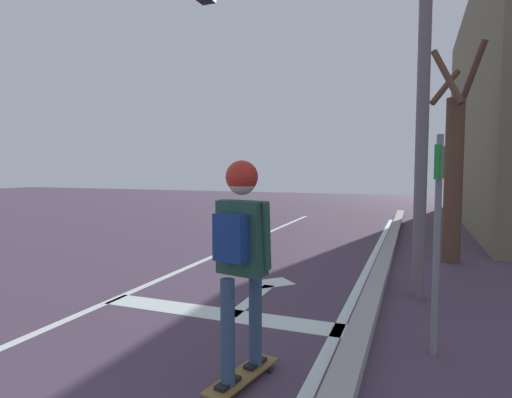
{
  "coord_description": "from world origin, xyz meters",
  "views": [
    {
      "loc": [
        3.62,
        1.38,
        1.73
      ],
      "look_at": [
        1.48,
        6.94,
        1.29
      ],
      "focal_mm": 29.08,
      "sensor_mm": 36.0,
      "label": 1
    }
  ],
  "objects": [
    {
      "name": "lane_line_center",
      "position": [
        -0.07,
        6.0,
        0.0
      ],
      "size": [
        0.12,
        20.0,
        0.01
      ],
      "primitive_type": "cube",
      "color": "silver",
      "rests_on": "ground"
    },
    {
      "name": "lane_line_curbside",
      "position": [
        2.88,
        6.0,
        0.0
      ],
      "size": [
        0.12,
        20.0,
        0.01
      ],
      "primitive_type": "cube",
      "color": "silver",
      "rests_on": "ground"
    },
    {
      "name": "traffic_signal_mast",
      "position": [
        2.42,
        7.23,
        3.79
      ],
      "size": [
        4.81,
        0.34,
        5.36
      ],
      "color": "#635A5F",
      "rests_on": "ground"
    },
    {
      "name": "roadside_tree",
      "position": [
        4.26,
        9.74,
        1.71
      ],
      "size": [
        0.96,
        0.97,
        3.99
      ],
      "color": "brown",
      "rests_on": "ground"
    },
    {
      "name": "stop_bar",
      "position": [
        1.48,
        5.73,
        0.0
      ],
      "size": [
        3.1,
        0.4,
        0.01
      ],
      "primitive_type": "cube",
      "color": "silver",
      "rests_on": "ground"
    },
    {
      "name": "street_sign_post",
      "position": [
        3.82,
        5.46,
        1.34
      ],
      "size": [
        0.11,
        0.44,
        2.04
      ],
      "color": "slate",
      "rests_on": "ground"
    },
    {
      "name": "lane_arrow_stem",
      "position": [
        1.63,
        6.39,
        0.0
      ],
      "size": [
        0.16,
        1.4,
        0.01
      ],
      "primitive_type": "cube",
      "color": "silver",
      "rests_on": "ground"
    },
    {
      "name": "skateboard",
      "position": [
        2.35,
        4.35,
        0.06
      ],
      "size": [
        0.37,
        0.83,
        0.07
      ],
      "color": "brown",
      "rests_on": "ground"
    },
    {
      "name": "skater",
      "position": [
        2.35,
        4.34,
        1.17
      ],
      "size": [
        0.47,
        0.63,
        1.72
      ],
      "color": "#304765",
      "rests_on": "skateboard"
    },
    {
      "name": "curb_strip",
      "position": [
        3.13,
        6.0,
        0.07
      ],
      "size": [
        0.24,
        24.0,
        0.14
      ],
      "primitive_type": "cube",
      "color": "#A2999A",
      "rests_on": "ground"
    },
    {
      "name": "lane_arrow_head",
      "position": [
        1.63,
        7.24,
        0.0
      ],
      "size": [
        0.71,
        0.71,
        0.01
      ],
      "primitive_type": "cube",
      "rotation": [
        0.0,
        0.0,
        0.79
      ],
      "color": "silver",
      "rests_on": "ground"
    }
  ]
}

